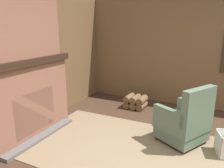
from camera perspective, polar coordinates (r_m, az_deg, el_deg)
The scene contains 9 objects.
wood_panel_wall_left at distance 3.92m, azimuth -24.78°, elevation 5.35°, with size 0.06×6.02×2.52m.
wood_panel_wall_back at distance 5.24m, azimuth 23.09°, elevation 7.58°, with size 6.02×0.09×2.52m.
fireplace_hearth at distance 3.87m, azimuth -21.53°, elevation -3.54°, with size 0.61×1.75×1.33m.
chimney_breast at distance 3.71m, azimuth -23.54°, elevation 15.25°, with size 0.35×1.45×1.17m.
area_rug at distance 3.41m, azimuth 9.82°, elevation -17.48°, with size 3.86×1.93×0.01m.
armchair at distance 3.66m, azimuth 18.36°, elevation -9.50°, with size 0.89×0.89×0.96m.
firewood_stack at distance 5.04m, azimuth 6.13°, elevation -4.63°, with size 0.49×0.40×0.29m.
storage_case at distance 3.94m, azimuth -20.24°, elevation 8.05°, with size 0.15×0.27×0.15m.
decorative_plate_on_mantel at distance 3.74m, azimuth -24.01°, elevation 8.39°, with size 0.07×0.29×0.29m.
Camera 1 is at (0.26, -2.46, 1.81)m, focal length 35.00 mm.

